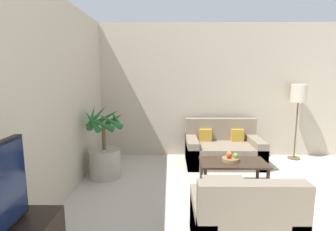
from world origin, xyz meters
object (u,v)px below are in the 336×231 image
(apple_green, at_px, (236,155))
(coffee_table, at_px, (233,165))
(apple_red, at_px, (229,156))
(orange_fruit, at_px, (229,154))
(floor_lamp, at_px, (299,97))
(armchair, at_px, (241,227))
(fruit_bowl, at_px, (230,159))
(sofa_loveseat, at_px, (223,150))
(ottoman, at_px, (225,196))
(potted_palm, at_px, (104,153))

(apple_green, bearing_deg, coffee_table, -137.86)
(apple_red, relative_size, orange_fruit, 0.82)
(floor_lamp, height_order, orange_fruit, floor_lamp)
(floor_lamp, relative_size, apple_green, 18.95)
(orange_fruit, xyz_separation_m, armchair, (-0.23, -1.60, -0.21))
(apple_red, bearing_deg, orange_fruit, 73.63)
(floor_lamp, bearing_deg, fruit_bowl, -140.80)
(sofa_loveseat, bearing_deg, coffee_table, -93.07)
(floor_lamp, distance_m, armchair, 3.51)
(sofa_loveseat, distance_m, orange_fruit, 0.99)
(sofa_loveseat, height_order, orange_fruit, sofa_loveseat)
(sofa_loveseat, xyz_separation_m, coffee_table, (-0.06, -1.06, 0.08))
(fruit_bowl, distance_m, apple_green, 0.10)
(sofa_loveseat, height_order, fruit_bowl, sofa_loveseat)
(floor_lamp, distance_m, fruit_bowl, 2.22)
(apple_green, xyz_separation_m, armchair, (-0.32, -1.54, -0.21))
(apple_green, xyz_separation_m, ottoman, (-0.30, -0.73, -0.30))
(sofa_loveseat, xyz_separation_m, ottoman, (-0.31, -1.75, -0.09))
(fruit_bowl, relative_size, orange_fruit, 3.11)
(apple_green, bearing_deg, apple_red, -167.81)
(floor_lamp, distance_m, orange_fruit, 2.16)
(coffee_table, relative_size, fruit_bowl, 3.94)
(potted_palm, height_order, armchair, potted_palm)
(potted_palm, xyz_separation_m, floor_lamp, (3.59, 0.97, 0.83))
(apple_red, bearing_deg, potted_palm, 169.95)
(armchair, bearing_deg, floor_lamp, 57.14)
(ottoman, bearing_deg, armchair, -91.35)
(apple_green, relative_size, ottoman, 0.15)
(fruit_bowl, relative_size, ottoman, 0.47)
(apple_green, height_order, armchair, armchair)
(ottoman, bearing_deg, apple_green, 67.74)
(fruit_bowl, distance_m, orange_fruit, 0.09)
(armchair, bearing_deg, orange_fruit, 81.72)
(fruit_bowl, bearing_deg, apple_red, -145.00)
(orange_fruit, bearing_deg, apple_red, -106.37)
(sofa_loveseat, relative_size, floor_lamp, 0.93)
(fruit_bowl, bearing_deg, armchair, -98.77)
(apple_red, relative_size, armchair, 0.07)
(sofa_loveseat, relative_size, apple_red, 21.18)
(potted_palm, xyz_separation_m, orange_fruit, (1.99, -0.26, 0.07))
(coffee_table, bearing_deg, floor_lamp, 40.62)
(orange_fruit, bearing_deg, potted_palm, 172.47)
(armchair, bearing_deg, coffee_table, 79.60)
(coffee_table, distance_m, apple_red, 0.15)
(potted_palm, relative_size, fruit_bowl, 4.86)
(fruit_bowl, distance_m, ottoman, 0.79)
(fruit_bowl, bearing_deg, potted_palm, 170.65)
(apple_red, bearing_deg, floor_lamp, 39.13)
(sofa_loveseat, distance_m, apple_green, 1.05)
(coffee_table, bearing_deg, armchair, -100.40)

